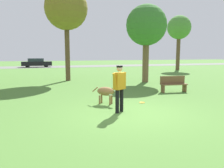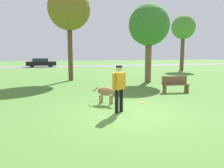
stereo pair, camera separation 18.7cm
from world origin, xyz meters
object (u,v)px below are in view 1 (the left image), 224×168
Objects in this scene: tree_far_right at (179,28)px; parked_car_black at (36,63)px; dog at (106,92)px; tree_mid_center at (66,9)px; tree_near_right at (146,26)px; park_bench at (173,83)px; frisbee at (142,103)px; person at (119,85)px.

tree_far_right reaches higher than parked_car_black.
dog is 0.14× the size of tree_mid_center.
dog is at bearing -85.75° from parked_car_black.
tree_near_right reaches higher than park_bench.
tree_mid_center reaches higher than tree_near_right.
frisbee is (1.46, -0.24, -0.49)m from dog.
tree_near_right is (-9.14, -9.36, -1.18)m from tree_far_right.
frisbee is 0.04× the size of tree_near_right.
park_bench is at bearing -125.30° from tree_far_right.
park_bench is at bearing -96.14° from tree_near_right.
tree_near_right is 3.76× the size of park_bench.
tree_near_right reaches higher than frisbee.
tree_mid_center is (-0.54, 8.39, 4.74)m from dog.
tree_near_right is 0.79× the size of tree_mid_center.
frisbee is 27.82m from parked_car_black.
dog is (-0.07, 1.34, -0.46)m from person.
frisbee is at bearing -117.62° from tree_near_right.
frisbee is 0.05× the size of parked_car_black.
frisbee is at bearing -128.61° from tree_far_right.
tree_near_right is 5.46m from park_bench.
park_bench is at bearing 60.51° from dog.
parked_car_black is at bearing 99.48° from frisbee.
parked_car_black is 3.10× the size of park_bench.
tree_far_right reaches higher than person.
tree_near_right is at bearing 62.38° from frisbee.
person is 21.85m from tree_far_right.
tree_far_right is (13.77, 15.17, 4.61)m from dog.
person is at bearing -129.69° from tree_far_right.
person is 7.25× the size of frisbee.
tree_mid_center is (-0.61, 9.73, 4.28)m from person.
park_bench is (2.72, 1.87, 0.44)m from frisbee.
tree_far_right reaches higher than park_bench.
parked_car_black reaches higher than frisbee.
tree_near_right is 1.21× the size of parked_car_black.
person reaches higher than park_bench.
person is at bearing -137.74° from park_bench.
tree_near_right is at bearing -134.32° from tree_far_right.
tree_far_right is 17.23m from park_bench.
tree_mid_center reaches higher than frisbee.
person is 1.13× the size of park_bench.
tree_near_right is (4.63, 5.81, 3.43)m from dog.
parked_car_black is at bearing 109.91° from tree_near_right.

